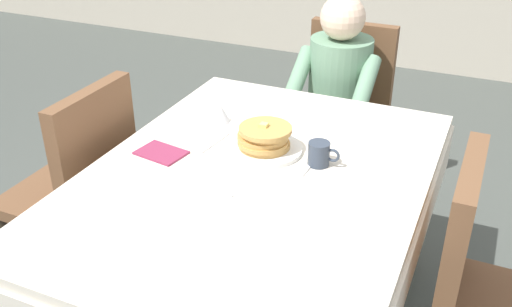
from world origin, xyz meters
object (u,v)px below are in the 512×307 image
cup_coffee (319,154)px  knife_right_of_plate (312,163)px  plate_breakfast (264,149)px  fork_left_of_plate (215,143)px  chair_right_side (484,284)px  syrup_pitcher (220,113)px  spoon_near_edge (216,188)px  dining_table_main (256,196)px  chair_diner (344,103)px  breakfast_stack (264,137)px  diner_person (337,89)px  chair_left_side (81,180)px

cup_coffee → knife_right_of_plate: bearing=-168.0°
plate_breakfast → fork_left_of_plate: size_ratio=1.56×
chair_right_side → plate_breakfast: chair_right_side is taller
syrup_pitcher → spoon_near_edge: 0.51m
dining_table_main → knife_right_of_plate: size_ratio=7.62×
chair_diner → spoon_near_edge: chair_diner is taller
chair_diner → knife_right_of_plate: chair_diner is taller
dining_table_main → chair_right_side: chair_right_side is taller
cup_coffee → spoon_near_edge: bearing=-131.7°
chair_right_side → dining_table_main: bearing=-90.0°
cup_coffee → knife_right_of_plate: 0.05m
knife_right_of_plate → cup_coffee: bearing=-75.5°
chair_right_side → breakfast_stack: 0.87m
dining_table_main → diner_person: bearing=91.0°
dining_table_main → plate_breakfast: 0.19m
diner_person → chair_right_side: 1.29m
breakfast_stack → syrup_pitcher: (-0.26, 0.16, -0.02)m
diner_person → chair_left_side: (-0.75, -1.01, -0.14)m
chair_left_side → plate_breakfast: 0.78m
cup_coffee → fork_left_of_plate: 0.41m
diner_person → cup_coffee: bearing=102.6°
plate_breakfast → syrup_pitcher: (-0.26, 0.16, 0.03)m
plate_breakfast → spoon_near_edge: 0.30m
knife_right_of_plate → spoon_near_edge: size_ratio=1.33×
diner_person → spoon_near_edge: (-0.06, -1.15, 0.07)m
chair_diner → chair_right_side: bearing=124.0°
chair_left_side → chair_right_side: same height
chair_diner → fork_left_of_plate: (-0.21, -1.03, 0.21)m
chair_left_side → fork_left_of_plate: 0.60m
diner_person → plate_breakfast: size_ratio=4.00×
chair_left_side → cup_coffee: 0.99m
chair_left_side → chair_diner: bearing=-32.7°
breakfast_stack → chair_diner: bearing=88.9°
breakfast_stack → chair_right_side: bearing=-11.3°
chair_left_side → knife_right_of_plate: 0.96m
plate_breakfast → knife_right_of_plate: bearing=-6.0°
chair_diner → plate_breakfast: size_ratio=3.32×
diner_person → knife_right_of_plate: diner_person is taller
plate_breakfast → diner_person: bearing=88.6°
chair_diner → diner_person: (-0.00, -0.16, 0.14)m
breakfast_stack → plate_breakfast: bearing=-171.0°
diner_person → chair_right_side: (0.79, -1.01, -0.14)m
dining_table_main → spoon_near_edge: bearing=-119.8°
breakfast_stack → fork_left_of_plate: size_ratio=1.10×
breakfast_stack → diner_person: bearing=88.7°
chair_left_side → syrup_pitcher: chair_left_side is taller
spoon_near_edge → knife_right_of_plate: bearing=67.0°
chair_right_side → knife_right_of_plate: size_ratio=4.65×
diner_person → fork_left_of_plate: (-0.21, -0.87, 0.07)m
chair_right_side → spoon_near_edge: size_ratio=6.20×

